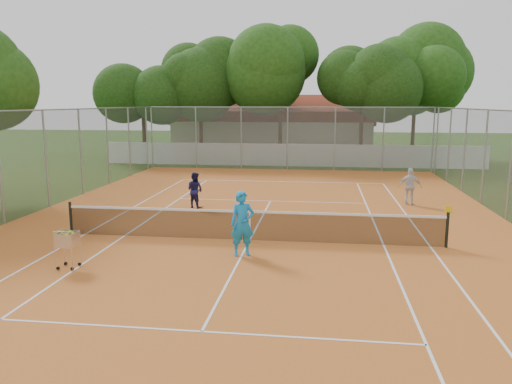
# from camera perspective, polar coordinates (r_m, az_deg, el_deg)

# --- Properties ---
(ground) EXTENTS (120.00, 120.00, 0.00)m
(ground) POSITION_cam_1_polar(r_m,az_deg,el_deg) (15.76, -0.71, -5.62)
(ground) COLOR #203D10
(ground) RESTS_ON ground
(court_pad) EXTENTS (18.00, 34.00, 0.02)m
(court_pad) POSITION_cam_1_polar(r_m,az_deg,el_deg) (15.75, -0.71, -5.58)
(court_pad) COLOR #C06625
(court_pad) RESTS_ON ground
(court_lines) EXTENTS (10.98, 23.78, 0.01)m
(court_lines) POSITION_cam_1_polar(r_m,az_deg,el_deg) (15.75, -0.71, -5.54)
(court_lines) COLOR white
(court_lines) RESTS_ON court_pad
(tennis_net) EXTENTS (11.88, 0.10, 0.98)m
(tennis_net) POSITION_cam_1_polar(r_m,az_deg,el_deg) (15.63, -0.72, -3.82)
(tennis_net) COLOR black
(tennis_net) RESTS_ON court_pad
(perimeter_fence) EXTENTS (18.00, 34.00, 4.00)m
(perimeter_fence) POSITION_cam_1_polar(r_m,az_deg,el_deg) (15.33, -0.73, 1.59)
(perimeter_fence) COLOR slate
(perimeter_fence) RESTS_ON ground
(boundary_wall) EXTENTS (26.00, 0.30, 1.50)m
(boundary_wall) POSITION_cam_1_polar(r_m,az_deg,el_deg) (34.26, 3.82, 4.24)
(boundary_wall) COLOR white
(boundary_wall) RESTS_ON ground
(clubhouse) EXTENTS (16.40, 9.00, 4.40)m
(clubhouse) POSITION_cam_1_polar(r_m,az_deg,el_deg) (44.25, 2.08, 7.48)
(clubhouse) COLOR beige
(clubhouse) RESTS_ON ground
(tropical_trees) EXTENTS (29.00, 19.00, 10.00)m
(tropical_trees) POSITION_cam_1_polar(r_m,az_deg,el_deg) (37.07, 4.20, 11.27)
(tropical_trees) COLOR black
(tropical_trees) RESTS_ON ground
(player_near) EXTENTS (0.78, 0.64, 1.85)m
(player_near) POSITION_cam_1_polar(r_m,az_deg,el_deg) (14.03, -1.58, -3.62)
(player_near) COLOR #1781C6
(player_near) RESTS_ON court_pad
(player_far_left) EXTENTS (0.88, 0.80, 1.47)m
(player_far_left) POSITION_cam_1_polar(r_m,az_deg,el_deg) (20.59, -7.00, 0.22)
(player_far_left) COLOR #171746
(player_far_left) RESTS_ON court_pad
(player_far_right) EXTENTS (0.98, 0.58, 1.57)m
(player_far_right) POSITION_cam_1_polar(r_m,az_deg,el_deg) (22.01, 17.21, 0.62)
(player_far_right) COLOR silver
(player_far_right) RESTS_ON court_pad
(ball_hopper) EXTENTS (0.65, 0.65, 1.06)m
(ball_hopper) POSITION_cam_1_polar(r_m,az_deg,el_deg) (13.93, -20.72, -6.09)
(ball_hopper) COLOR silver
(ball_hopper) RESTS_ON court_pad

